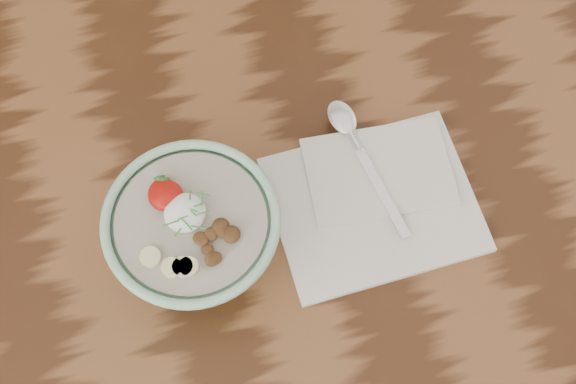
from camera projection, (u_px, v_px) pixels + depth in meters
The scene contains 4 objects.
table at pixel (347, 245), 106.96cm from camera, with size 160.00×90.00×75.00cm.
breakfast_bowl at pixel (194, 234), 90.62cm from camera, with size 19.73×19.73×12.78cm.
napkin at pixel (375, 197), 98.89cm from camera, with size 24.50×20.71×1.50cm.
spoon at pixel (352, 136), 100.77cm from camera, with size 5.06×20.41×1.06cm.
Camera 1 is at (-17.77, -31.62, 166.88)cm, focal length 50.00 mm.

